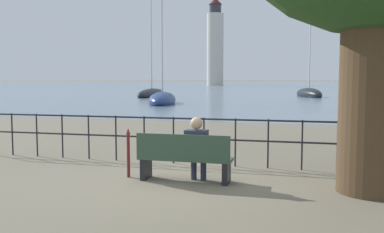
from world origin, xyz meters
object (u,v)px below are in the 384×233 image
(park_bench, at_px, (184,159))
(sailboat_0, at_px, (309,93))
(seated_person_left, at_px, (197,146))
(harbor_lighthouse, at_px, (215,45))
(sailboat_2, at_px, (162,100))
(sailboat_1, at_px, (152,94))
(closed_umbrella, at_px, (128,150))

(park_bench, xyz_separation_m, sailboat_0, (2.75, 39.05, -0.07))
(seated_person_left, xyz_separation_m, harbor_lighthouse, (-21.76, 109.39, 10.52))
(park_bench, bearing_deg, sailboat_0, 85.98)
(sailboat_0, xyz_separation_m, sailboat_2, (-11.01, -15.55, -0.07))
(seated_person_left, distance_m, sailboat_0, 39.06)
(sailboat_1, relative_size, harbor_lighthouse, 0.44)
(seated_person_left, relative_size, sailboat_2, 0.13)
(closed_umbrella, distance_m, sailboat_2, 24.49)
(closed_umbrella, relative_size, sailboat_2, 0.10)
(sailboat_2, xyz_separation_m, harbor_lighthouse, (-13.27, 85.96, 10.89))
(sailboat_1, bearing_deg, seated_person_left, -73.12)
(sailboat_1, xyz_separation_m, sailboat_2, (5.23, -12.08, -0.00))
(park_bench, height_order, sailboat_0, sailboat_0)
(park_bench, distance_m, sailboat_1, 38.06)
(sailboat_0, bearing_deg, harbor_lighthouse, 89.64)
(harbor_lighthouse, bearing_deg, closed_umbrella, -79.44)
(sailboat_1, bearing_deg, sailboat_0, 7.82)
(sailboat_0, bearing_deg, sailboat_1, 172.67)
(sailboat_2, relative_size, harbor_lighthouse, 0.38)
(seated_person_left, distance_m, sailboat_1, 38.06)
(closed_umbrella, bearing_deg, sailboat_2, 106.91)
(sailboat_2, bearing_deg, park_bench, -83.62)
(seated_person_left, height_order, harbor_lighthouse, harbor_lighthouse)
(closed_umbrella, relative_size, harbor_lighthouse, 0.04)
(seated_person_left, height_order, closed_umbrella, seated_person_left)
(sailboat_0, distance_m, sailboat_2, 19.05)
(sailboat_0, xyz_separation_m, sailboat_1, (-16.24, -3.47, -0.06))
(seated_person_left, relative_size, sailboat_1, 0.11)
(sailboat_1, bearing_deg, sailboat_2, -70.83)
(sailboat_0, relative_size, harbor_lighthouse, 0.51)
(harbor_lighthouse, bearing_deg, seated_person_left, -78.75)
(park_bench, distance_m, closed_umbrella, 1.15)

